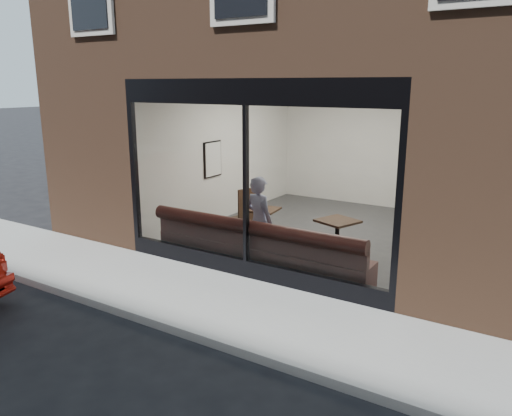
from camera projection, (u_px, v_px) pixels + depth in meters
The scene contains 20 objects.
ground at pixel (162, 326), 6.60m from camera, with size 120.00×120.00×0.00m, color black.
sidewalk_near at pixel (208, 299), 7.42m from camera, with size 40.00×2.00×0.01m, color gray.
kerb_near at pixel (159, 324), 6.54m from camera, with size 40.00×0.10×0.12m, color gray.
host_building_pier_left at pixel (250, 137), 14.72m from camera, with size 2.50×12.00×3.20m, color brown.
host_building_backfill at pixel (406, 135), 15.26m from camera, with size 5.00×6.00×3.20m, color brown.
cafe_floor at pixel (321, 232), 10.70m from camera, with size 6.00×6.00×0.00m, color #2D2D30.
cafe_ceiling at pixel (326, 80), 9.94m from camera, with size 6.00×6.00×0.00m, color white.
cafe_wall_back at pixel (372, 145), 12.78m from camera, with size 5.00×5.00×0.00m, color silver.
cafe_wall_left at pixel (226, 151), 11.60m from camera, with size 6.00×6.00×0.00m, color silver.
cafe_wall_right at pixel (450, 170), 9.04m from camera, with size 6.00×6.00×0.00m, color silver.
storefront_kick at pixel (246, 268), 8.25m from camera, with size 5.00×0.10×0.30m, color black.
storefront_header at pixel (245, 92), 7.56m from camera, with size 5.00×0.10×0.40m, color black.
storefront_mullion at pixel (246, 185), 7.91m from camera, with size 0.06×0.10×2.50m, color black.
storefront_glass at pixel (245, 186), 7.88m from camera, with size 4.80×4.80×0.00m, color white.
banquette at pixel (259, 257), 8.56m from camera, with size 4.00×0.55×0.45m, color #3B1815.
person at pixel (259, 222), 8.63m from camera, with size 0.58×0.38×1.59m, color #9199C0.
cafe_table_left at pixel (263, 210), 9.70m from camera, with size 0.57×0.57×0.04m, color black.
cafe_table_right at pixel (338, 221), 8.88m from camera, with size 0.63×0.63×0.04m, color black.
cafe_chair_left at pixel (242, 219), 10.93m from camera, with size 0.47×0.47×0.04m, color black.
wall_poster at pixel (213, 159), 11.17m from camera, with size 0.02×0.56×0.74m, color white.
Camera 1 is at (4.25, -4.44, 3.12)m, focal length 35.00 mm.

